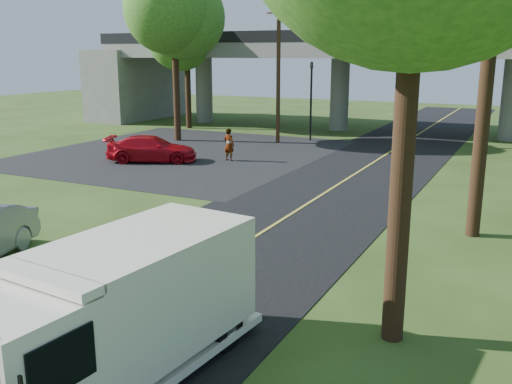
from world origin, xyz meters
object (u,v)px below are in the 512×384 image
Objects in this scene: tree_left_lot at (175,18)px; red_sedan at (152,149)px; utility_pole at (278,72)px; step_van at (117,310)px; traffic_signal at (311,93)px; tree_left_far at (187,30)px; pedestrian at (229,145)px.

red_sedan is at bearing -67.20° from tree_left_lot.
utility_pole is 28.45m from step_van.
traffic_signal is 11.75m from tree_left_far.
traffic_signal is at bearing -89.10° from pedestrian.
utility_pole is at bearing 18.97° from tree_left_lot.
pedestrian is (-1.25, -9.01, -2.31)m from traffic_signal.
red_sedan is (2.91, -6.93, -7.20)m from tree_left_lot.
step_van is 3.51× the size of pedestrian.
pedestrian is (6.54, -4.84, -7.01)m from tree_left_lot.
step_van is 21.63m from red_sedan.
pedestrian is at bearing -36.52° from tree_left_lot.
traffic_signal is at bearing 53.13° from utility_pole.
tree_left_lot is at bearing 127.45° from step_van.
red_sedan is at bearing 38.68° from pedestrian.
utility_pole is at bearing -79.17° from pedestrian.
tree_left_lot is 10.41m from red_sedan.
pedestrian is (9.54, -10.84, -6.56)m from tree_left_far.
step_van is at bearing -59.09° from tree_left_far.
tree_left_lot reaches higher than pedestrian.
tree_left_lot is 5.88× the size of pedestrian.
tree_left_lot is (-7.79, -4.16, 4.70)m from traffic_signal.
tree_left_lot is 10.74m from pedestrian.
utility_pole is at bearing -22.43° from tree_left_far.
red_sedan is at bearing 130.61° from step_van.
utility_pole is 10.45m from red_sedan.
utility_pole is 0.86× the size of tree_left_lot.
tree_left_lot is 1.06× the size of tree_left_far.
utility_pole is at bearing 114.19° from step_van.
tree_left_far is 5.53× the size of pedestrian.
utility_pole reaches higher than step_van.
pedestrian reaches higher than red_sedan.
tree_left_far is 15.86m from pedestrian.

